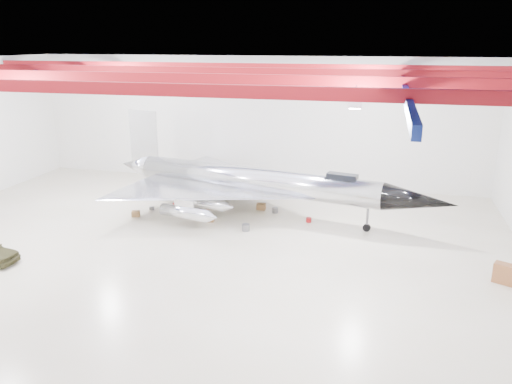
# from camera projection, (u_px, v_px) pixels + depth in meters

# --- Properties ---
(floor) EXTENTS (40.00, 40.00, 0.00)m
(floor) POSITION_uv_depth(u_px,v_px,m) (191.00, 243.00, 31.34)
(floor) COLOR #C0B699
(floor) RESTS_ON ground
(wall_back) EXTENTS (40.00, 0.00, 40.00)m
(wall_back) POSITION_uv_depth(u_px,v_px,m) (252.00, 121.00, 43.62)
(wall_back) COLOR silver
(wall_back) RESTS_ON floor
(ceiling) EXTENTS (40.00, 40.00, 0.00)m
(ceiling) POSITION_uv_depth(u_px,v_px,m) (184.00, 63.00, 28.13)
(ceiling) COLOR #0A0F38
(ceiling) RESTS_ON wall_back
(ceiling_structure) EXTENTS (39.50, 29.50, 1.08)m
(ceiling_structure) POSITION_uv_depth(u_px,v_px,m) (184.00, 75.00, 28.33)
(ceiling_structure) COLOR maroon
(ceiling_structure) RESTS_ON ceiling
(jet_aircraft) EXTENTS (25.65, 17.16, 7.03)m
(jet_aircraft) POSITION_uv_depth(u_px,v_px,m) (254.00, 184.00, 36.04)
(jet_aircraft) COLOR silver
(jet_aircraft) RESTS_ON floor
(desk) EXTENTS (1.31, 1.02, 1.07)m
(desk) POSITION_uv_depth(u_px,v_px,m) (506.00, 274.00, 26.05)
(desk) COLOR brown
(desk) RESTS_ON floor
(crate_ply) EXTENTS (0.68, 0.61, 0.39)m
(crate_ply) POSITION_uv_depth(u_px,v_px,m) (136.00, 214.00, 36.12)
(crate_ply) COLOR olive
(crate_ply) RESTS_ON floor
(toolbox_red) EXTENTS (0.51, 0.46, 0.29)m
(toolbox_red) POSITION_uv_depth(u_px,v_px,m) (176.00, 205.00, 38.20)
(toolbox_red) COLOR maroon
(toolbox_red) RESTS_ON floor
(engine_drum) EXTENTS (0.61, 0.61, 0.46)m
(engine_drum) POSITION_uv_depth(u_px,v_px,m) (246.00, 227.00, 33.37)
(engine_drum) COLOR #59595B
(engine_drum) RESTS_ON floor
(parts_bin) EXTENTS (0.69, 0.56, 0.46)m
(parts_bin) POSITION_uv_depth(u_px,v_px,m) (261.00, 207.00, 37.57)
(parts_bin) COLOR olive
(parts_bin) RESTS_ON floor
(crate_small) EXTENTS (0.41, 0.36, 0.24)m
(crate_small) POSITION_uv_depth(u_px,v_px,m) (152.00, 208.00, 37.55)
(crate_small) COLOR #59595B
(crate_small) RESTS_ON floor
(tool_chest) EXTENTS (0.39, 0.39, 0.34)m
(tool_chest) POSITION_uv_depth(u_px,v_px,m) (309.00, 220.00, 34.97)
(tool_chest) COLOR maroon
(tool_chest) RESTS_ON floor
(oil_barrel) EXTENTS (0.58, 0.49, 0.37)m
(oil_barrel) POSITION_uv_depth(u_px,v_px,m) (210.00, 219.00, 35.08)
(oil_barrel) COLOR olive
(oil_barrel) RESTS_ON floor
(spares_box) EXTENTS (0.50, 0.50, 0.39)m
(spares_box) POSITION_uv_depth(u_px,v_px,m) (275.00, 210.00, 36.87)
(spares_box) COLOR #59595B
(spares_box) RESTS_ON floor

